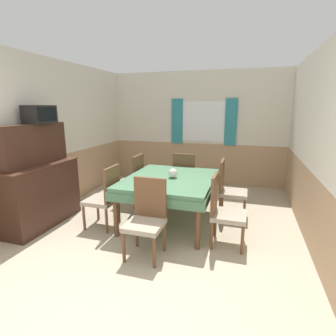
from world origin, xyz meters
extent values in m
plane|color=tan|center=(0.00, 0.00, 0.00)|extent=(16.00, 16.00, 0.00)
cube|color=silver|center=(0.00, 4.37, 1.77)|extent=(4.46, 0.05, 1.65)
cube|color=tan|center=(0.00, 4.37, 0.47)|extent=(4.46, 0.05, 0.95)
cube|color=white|center=(0.17, 4.33, 1.46)|extent=(1.09, 0.01, 0.92)
cube|color=teal|center=(-0.46, 4.31, 1.46)|extent=(0.26, 0.03, 1.04)
cube|color=teal|center=(0.79, 4.31, 1.46)|extent=(0.26, 0.03, 1.04)
cube|color=silver|center=(-2.05, 2.17, 1.77)|extent=(0.05, 4.74, 1.65)
cube|color=tan|center=(-2.05, 2.17, 0.47)|extent=(0.05, 4.74, 0.95)
cube|color=silver|center=(2.05, 2.17, 1.77)|extent=(0.05, 4.74, 1.65)
cube|color=tan|center=(2.05, 2.17, 0.47)|extent=(0.05, 4.74, 0.95)
cube|color=#4C7A56|center=(0.07, 1.99, 0.70)|extent=(1.33, 1.58, 0.06)
cube|color=#4C7A56|center=(0.07, 1.99, 0.61)|extent=(1.36, 1.61, 0.12)
cylinder|color=brown|center=(-0.51, 1.28, 0.33)|extent=(0.07, 0.07, 0.67)
cylinder|color=brown|center=(0.65, 1.28, 0.33)|extent=(0.07, 0.07, 0.67)
cylinder|color=brown|center=(-0.51, 2.69, 0.33)|extent=(0.07, 0.07, 0.67)
cylinder|color=brown|center=(0.65, 2.69, 0.33)|extent=(0.07, 0.07, 0.67)
cylinder|color=brown|center=(0.26, 0.72, 0.19)|extent=(0.04, 0.04, 0.38)
cylinder|color=brown|center=(-0.12, 0.72, 0.19)|extent=(0.04, 0.04, 0.38)
cylinder|color=brown|center=(0.26, 1.10, 0.19)|extent=(0.04, 0.04, 0.38)
cylinder|color=brown|center=(-0.12, 1.10, 0.19)|extent=(0.04, 0.04, 0.38)
cube|color=tan|center=(0.07, 0.91, 0.41)|extent=(0.44, 0.44, 0.06)
cube|color=brown|center=(0.07, 1.11, 0.70)|extent=(0.42, 0.04, 0.51)
cylinder|color=brown|center=(-1.07, 1.31, 0.19)|extent=(0.04, 0.04, 0.38)
cylinder|color=brown|center=(-1.07, 1.69, 0.19)|extent=(0.04, 0.04, 0.38)
cylinder|color=brown|center=(-0.69, 1.31, 0.19)|extent=(0.04, 0.04, 0.38)
cylinder|color=brown|center=(-0.69, 1.69, 0.19)|extent=(0.04, 0.04, 0.38)
cube|color=tan|center=(-0.88, 1.50, 0.41)|extent=(0.44, 0.44, 0.06)
cube|color=brown|center=(-0.68, 1.50, 0.70)|extent=(0.04, 0.42, 0.51)
cylinder|color=brown|center=(-1.07, 2.28, 0.19)|extent=(0.04, 0.04, 0.38)
cylinder|color=brown|center=(-1.07, 2.66, 0.19)|extent=(0.04, 0.04, 0.38)
cylinder|color=brown|center=(-0.69, 2.28, 0.19)|extent=(0.04, 0.04, 0.38)
cylinder|color=brown|center=(-0.69, 2.66, 0.19)|extent=(0.04, 0.04, 0.38)
cube|color=tan|center=(-0.88, 2.47, 0.41)|extent=(0.44, 0.44, 0.06)
cube|color=brown|center=(-0.68, 2.47, 0.70)|extent=(0.04, 0.42, 0.51)
cylinder|color=brown|center=(1.21, 1.69, 0.19)|extent=(0.04, 0.04, 0.38)
cylinder|color=brown|center=(1.21, 1.31, 0.19)|extent=(0.04, 0.04, 0.38)
cylinder|color=brown|center=(0.83, 1.69, 0.19)|extent=(0.04, 0.04, 0.38)
cylinder|color=brown|center=(0.83, 1.31, 0.19)|extent=(0.04, 0.04, 0.38)
cube|color=tan|center=(1.02, 1.50, 0.41)|extent=(0.44, 0.44, 0.06)
cube|color=brown|center=(0.82, 1.50, 0.70)|extent=(0.04, 0.42, 0.51)
cylinder|color=brown|center=(1.21, 2.66, 0.19)|extent=(0.04, 0.04, 0.38)
cylinder|color=brown|center=(1.21, 2.28, 0.19)|extent=(0.04, 0.04, 0.38)
cylinder|color=brown|center=(0.83, 2.66, 0.19)|extent=(0.04, 0.04, 0.38)
cylinder|color=brown|center=(0.83, 2.28, 0.19)|extent=(0.04, 0.04, 0.38)
cube|color=tan|center=(1.02, 2.47, 0.41)|extent=(0.44, 0.44, 0.06)
cube|color=brown|center=(0.82, 2.47, 0.70)|extent=(0.04, 0.42, 0.51)
cylinder|color=brown|center=(-0.12, 3.25, 0.19)|extent=(0.04, 0.04, 0.38)
cylinder|color=brown|center=(0.26, 3.25, 0.19)|extent=(0.04, 0.04, 0.38)
cylinder|color=brown|center=(-0.12, 2.87, 0.19)|extent=(0.04, 0.04, 0.38)
cylinder|color=brown|center=(0.26, 2.87, 0.19)|extent=(0.04, 0.04, 0.38)
cube|color=tan|center=(0.07, 3.06, 0.41)|extent=(0.44, 0.44, 0.06)
cube|color=brown|center=(0.07, 2.86, 0.70)|extent=(0.42, 0.04, 0.51)
cube|color=#3D2319|center=(-1.79, 1.30, 0.48)|extent=(0.44, 1.27, 0.96)
cube|color=#4C2C1F|center=(-1.79, 1.30, 0.95)|extent=(0.46, 1.29, 0.02)
cube|color=#3D2319|center=(-1.84, 1.30, 1.26)|extent=(0.24, 1.15, 0.60)
cube|color=black|center=(-1.78, 1.43, 1.69)|extent=(0.28, 0.44, 0.26)
cube|color=black|center=(-1.64, 1.43, 1.70)|extent=(0.01, 0.36, 0.20)
sphere|color=silver|center=(0.11, 1.99, 0.80)|extent=(0.15, 0.15, 0.15)
camera|label=1|loc=(1.20, -1.78, 1.80)|focal=28.00mm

